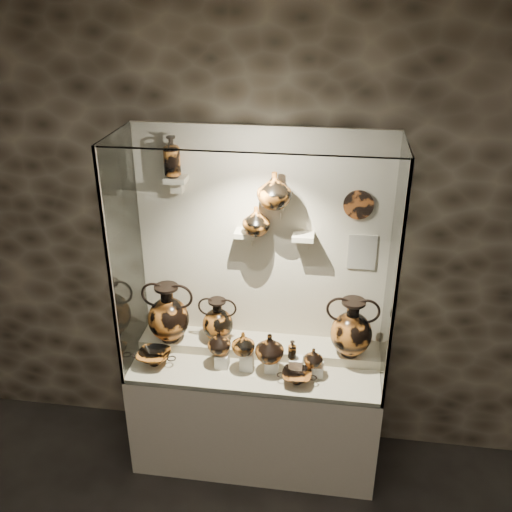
{
  "coord_description": "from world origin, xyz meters",
  "views": [
    {
      "loc": [
        0.46,
        -0.98,
        3.2
      ],
      "look_at": [
        -0.01,
        2.25,
        1.62
      ],
      "focal_mm": 40.0,
      "sensor_mm": 36.0,
      "label": 1
    }
  ],
  "objects": [
    {
      "name": "ovoid_vase_b",
      "position": [
        0.09,
        2.36,
        2.03
      ],
      "size": [
        0.25,
        0.25,
        0.23
      ],
      "primitive_type": "imported",
      "rotation": [
        0.0,
        0.0,
        0.15
      ],
      "color": "#B66420",
      "rests_on": "bracket_cb"
    },
    {
      "name": "glass_right",
      "position": [
        0.85,
        2.18,
        1.6
      ],
      "size": [
        0.01,
        0.6,
        1.6
      ],
      "primitive_type": "cube",
      "color": "white",
      "rests_on": "plinth"
    },
    {
      "name": "amphora_right",
      "position": [
        0.63,
        2.3,
        1.11
      ],
      "size": [
        0.37,
        0.37,
        0.42
      ],
      "primitive_type": null,
      "rotation": [
        0.0,
        0.0,
        0.11
      ],
      "color": "#A95D20",
      "rests_on": "rear_tier"
    },
    {
      "name": "lekythos_tall",
      "position": [
        -0.56,
        2.41,
        2.21
      ],
      "size": [
        0.14,
        0.14,
        0.29
      ],
      "primitive_type": null,
      "rotation": [
        0.0,
        0.0,
        -0.18
      ],
      "color": "#A95D20",
      "rests_on": "bracket_ul"
    },
    {
      "name": "glass_front",
      "position": [
        0.0,
        1.88,
        1.6
      ],
      "size": [
        1.7,
        0.01,
        1.6
      ],
      "primitive_type": "cube",
      "color": "white",
      "rests_on": "plinth"
    },
    {
      "name": "info_placard",
      "position": [
        0.67,
        2.47,
        1.59
      ],
      "size": [
        0.18,
        0.01,
        0.25
      ],
      "primitive_type": "cube",
      "color": "beige",
      "rests_on": "back_panel"
    },
    {
      "name": "back_panel",
      "position": [
        0.0,
        2.5,
        1.6
      ],
      "size": [
        1.7,
        0.03,
        1.6
      ],
      "primitive_type": "cube",
      "color": "beige",
      "rests_on": "plinth"
    },
    {
      "name": "frame_post_left",
      "position": [
        -0.84,
        1.89,
        1.6
      ],
      "size": [
        0.02,
        0.02,
        1.6
      ],
      "primitive_type": "cube",
      "color": "gray",
      "rests_on": "plinth"
    },
    {
      "name": "amphora_left",
      "position": [
        -0.63,
        2.3,
        1.12
      ],
      "size": [
        0.4,
        0.4,
        0.43
      ],
      "primitive_type": null,
      "rotation": [
        0.0,
        0.0,
        0.18
      ],
      "color": "#A95D20",
      "rests_on": "rear_tier"
    },
    {
      "name": "glass_left",
      "position": [
        -0.85,
        2.18,
        1.6
      ],
      "size": [
        0.01,
        0.6,
        1.6
      ],
      "primitive_type": "cube",
      "color": "white",
      "rests_on": "plinth"
    },
    {
      "name": "kylix_left",
      "position": [
        -0.69,
        2.09,
        0.89
      ],
      "size": [
        0.3,
        0.26,
        0.12
      ],
      "primitive_type": null,
      "rotation": [
        0.0,
        0.0,
        -0.06
      ],
      "color": "#B66420",
      "rests_on": "front_tier"
    },
    {
      "name": "jug_a",
      "position": [
        -0.24,
        2.15,
        1.01
      ],
      "size": [
        0.2,
        0.2,
        0.17
      ],
      "primitive_type": "imported",
      "rotation": [
        0.0,
        0.0,
        -0.33
      ],
      "color": "#A95D20",
      "rests_on": "pedestal_a"
    },
    {
      "name": "bracket_ca",
      "position": [
        -0.1,
        2.42,
        1.7
      ],
      "size": [
        0.14,
        0.12,
        0.04
      ],
      "primitive_type": "cube",
      "color": "beige",
      "rests_on": "back_panel"
    },
    {
      "name": "pedestal_c",
      "position": [
        0.12,
        2.13,
        0.88
      ],
      "size": [
        0.09,
        0.09,
        0.09
      ],
      "primitive_type": "cube",
      "color": "silver",
      "rests_on": "front_tier"
    },
    {
      "name": "bracket_ul",
      "position": [
        -0.55,
        2.42,
        2.05
      ],
      "size": [
        0.14,
        0.12,
        0.04
      ],
      "primitive_type": "cube",
      "color": "beige",
      "rests_on": "back_panel"
    },
    {
      "name": "jug_e",
      "position": [
        0.39,
        2.11,
        0.98
      ],
      "size": [
        0.13,
        0.13,
        0.13
      ],
      "primitive_type": "imported",
      "rotation": [
        0.0,
        0.0,
        -0.03
      ],
      "color": "#A95D20",
      "rests_on": "pedestal_e"
    },
    {
      "name": "pedestal_b",
      "position": [
        -0.05,
        2.13,
        0.9
      ],
      "size": [
        0.09,
        0.09,
        0.13
      ],
      "primitive_type": "cube",
      "color": "silver",
      "rests_on": "front_tier"
    },
    {
      "name": "wall_plate",
      "position": [
        0.62,
        2.47,
        1.92
      ],
      "size": [
        0.19,
        0.02,
        0.19
      ],
      "primitive_type": "cylinder",
      "rotation": [
        1.57,
        0.0,
        0.0
      ],
      "color": "#9C4C1E",
      "rests_on": "back_panel"
    },
    {
      "name": "jug_b",
      "position": [
        -0.07,
        2.11,
        1.04
      ],
      "size": [
        0.19,
        0.19,
        0.16
      ],
      "primitive_type": "imported",
      "rotation": [
        0.0,
        0.0,
        0.29
      ],
      "color": "#B66420",
      "rests_on": "pedestal_b"
    },
    {
      "name": "rear_tier",
      "position": [
        0.0,
        2.35,
        0.85
      ],
      "size": [
        1.7,
        0.25,
        0.1
      ],
      "primitive_type": "cube",
      "color": "#BAAD90",
      "rests_on": "plinth"
    },
    {
      "name": "front_tier",
      "position": [
        0.0,
        2.18,
        0.82
      ],
      "size": [
        1.68,
        0.58,
        0.03
      ],
      "primitive_type": "cube",
      "color": "#BAAD90",
      "rests_on": "plinth"
    },
    {
      "name": "pedestal_d",
      "position": [
        0.28,
        2.13,
        0.89
      ],
      "size": [
        0.09,
        0.09,
        0.12
      ],
      "primitive_type": "cube",
      "color": "silver",
      "rests_on": "front_tier"
    },
    {
      "name": "jug_c",
      "position": [
        0.1,
        2.12,
        1.02
      ],
      "size": [
        0.22,
        0.22,
        0.2
      ],
      "primitive_type": "imported",
      "rotation": [
        0.0,
        0.0,
        -0.18
      ],
      "color": "#A95D20",
      "rests_on": "pedestal_c"
    },
    {
      "name": "bracket_cb",
      "position": [
        0.1,
        2.42,
        1.9
      ],
      "size": [
        0.1,
        0.12,
        0.04
      ],
      "primitive_type": "cube",
      "color": "beige",
      "rests_on": "back_panel"
    },
    {
      "name": "kylix_right",
      "position": [
        0.3,
        2.03,
        0.88
      ],
      "size": [
        0.29,
        0.26,
        0.1
      ],
      "primitive_type": null,
      "rotation": [
        0.0,
        0.0,
        0.21
      ],
      "color": "#A95D20",
      "rests_on": "front_tier"
    },
    {
      "name": "glass_top",
      "position": [
        0.0,
        2.18,
        2.4
      ],
      "size": [
        1.7,
        0.6,
        0.01
      ],
      "primitive_type": "cube",
      "color": "white",
      "rests_on": "back_panel"
    },
    {
      "name": "frame_post_right",
      "position": [
        0.84,
        1.89,
        1.6
      ],
      "size": [
        0.02,
        0.02,
        1.6
      ],
      "primitive_type": "cube",
      "color": "gray",
      "rests_on": "plinth"
    },
    {
      "name": "amphora_mid",
      "position": [
        -0.29,
        2.34,
        1.06
      ],
      "size": [
        0.27,
        0.27,
        0.32
      ],
      "primitive_type": null,
      "rotation": [
        0.0,
        0.0,
        -0.03
      ],
      "color": "#B66420",
      "rests_on": "rear_tier"
    },
    {
      "name": "wall_back",
      "position": [
        0.0,
        2.5,
        1.6
      ],
      "size": [
        5.0,
        0.02,
        3.2
      ],
      "primitive_type": "cube",
      "color": "#2C241B",
      "rests_on": "ground"
    },
    {
      "name": "ovoid_vase_a",
      "position": [
        -0.02,
        2.38,
        1.81
      ],
      "size": [
        0.22,
        0.22,
        0.19
      ],
      "primitive_type": "imported",
      "rotation": [
        0.0,
        0.0,
        -0.24
      ],
      "color": "#B66420",
      "rests_on": "bracket_ca"
    },
    {
      "name": "pedestal_a",
      "position": [
        -0.22,
        2.13,
        0.88
      ],
      "size": [
        0.09,
        0.09,
        0.1
      ],
      "primitive_type": "cube",
      "color": "silver",
      "rests_on": "front_tier"
    },
    {
      "name": "lekythos_small",
      "position": [
        0.25,
        2.12,
        1.03
      ],
      "size": [
        0.09,
        0.09,
        0.15
      ],
      "primitive_type": null,
      "rotation": [
        0.0,
        0.0,
        0.41
      ],
      "color": "#B66420",
      "rests_on": "pedestal_d"
    },
    {
      "name": "plinth",
      "position": [
        0.0,
        2.18,
        0.4
      ],
      "size": [
        1.7,
        0.6,
        0.8
      ],
      "primitive_type": "cube",
      "color": "beige",
      "rests_on": "floor"
    },
    {
      "name": "bracket_cc",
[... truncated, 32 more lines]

